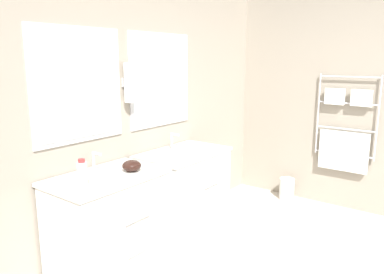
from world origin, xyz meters
The scene contains 10 objects.
wall_back centered at (0.00, 2.26, 1.31)m, with size 5.70×0.17×2.60m.
wall_right centered at (2.08, 1.00, 1.29)m, with size 0.13×4.34×2.60m.
vanity_left centered at (-0.54, 1.91, 0.43)m, with size 0.89×0.61×0.84m.
vanity_right centered at (0.40, 1.91, 0.43)m, with size 0.89×0.61×0.84m.
faucet_left centered at (-0.54, 2.08, 0.91)m, with size 0.17×0.10×0.16m.
faucet_right centered at (0.40, 2.08, 0.91)m, with size 0.17×0.10×0.16m.
toiletry_bottle centered at (-0.82, 1.85, 0.93)m, with size 0.07×0.07×0.20m.
amenity_bowl centered at (-0.35, 1.86, 0.88)m, with size 0.15×0.15×0.09m.
soap_dish centered at (0.15, 1.78, 0.85)m, with size 0.10×0.07×0.04m.
waste_bin centered at (1.88, 1.50, 0.14)m, with size 0.18×0.18×0.27m.
Camera 1 is at (-2.32, -0.22, 1.70)m, focal length 35.00 mm.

